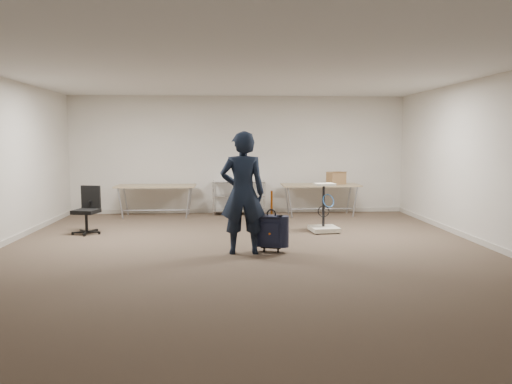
{
  "coord_description": "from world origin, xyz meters",
  "views": [
    {
      "loc": [
        -0.27,
        -7.51,
        1.76
      ],
      "look_at": [
        0.18,
        0.3,
        0.94
      ],
      "focal_mm": 35.0,
      "sensor_mm": 36.0,
      "label": 1
    }
  ],
  "objects": [
    {
      "name": "ground",
      "position": [
        0.0,
        0.0,
        0.0
      ],
      "size": [
        9.0,
        9.0,
        0.0
      ],
      "primitive_type": "plane",
      "color": "#493A2C",
      "rests_on": "ground"
    },
    {
      "name": "room_shell",
      "position": [
        0.0,
        1.38,
        0.05
      ],
      "size": [
        8.0,
        9.0,
        9.0
      ],
      "color": "beige",
      "rests_on": "ground"
    },
    {
      "name": "folding_table_left",
      "position": [
        -1.9,
        3.95,
        0.68
      ],
      "size": [
        1.8,
        0.75,
        0.73
      ],
      "color": "tan",
      "rests_on": "ground"
    },
    {
      "name": "folding_table_right",
      "position": [
        1.9,
        3.95,
        0.68
      ],
      "size": [
        1.8,
        0.75,
        0.73
      ],
      "color": "tan",
      "rests_on": "ground"
    },
    {
      "name": "wire_shelf",
      "position": [
        0.0,
        4.2,
        0.44
      ],
      "size": [
        1.22,
        0.47,
        0.8
      ],
      "color": "silver",
      "rests_on": "ground"
    },
    {
      "name": "person",
      "position": [
        -0.03,
        0.12,
        0.95
      ],
      "size": [
        0.7,
        0.47,
        1.89
      ],
      "primitive_type": "imported",
      "rotation": [
        0.0,
        0.0,
        3.17
      ],
      "color": "black",
      "rests_on": "ground"
    },
    {
      "name": "suitcase",
      "position": [
        0.42,
        0.19,
        0.33
      ],
      "size": [
        0.4,
        0.3,
        0.97
      ],
      "color": "black",
      "rests_on": "ground"
    },
    {
      "name": "office_chair",
      "position": [
        -2.91,
        1.95,
        0.27
      ],
      "size": [
        0.54,
        0.54,
        0.9
      ],
      "color": "black",
      "rests_on": "ground"
    },
    {
      "name": "equipment_cart",
      "position": [
        1.58,
        1.84,
        0.25
      ],
      "size": [
        0.57,
        0.57,
        0.94
      ],
      "color": "beige",
      "rests_on": "ground"
    },
    {
      "name": "cardboard_box",
      "position": [
        2.28,
        4.01,
        0.87
      ],
      "size": [
        0.45,
        0.4,
        0.28
      ],
      "primitive_type": "cube",
      "rotation": [
        0.0,
        0.0,
        0.35
      ],
      "color": "#996647",
      "rests_on": "folding_table_right"
    }
  ]
}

